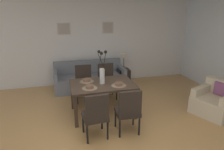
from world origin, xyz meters
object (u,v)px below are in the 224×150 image
framed_picture_center (108,28)px  dining_table (102,87)px  dining_chair_far_right (107,79)px  bowl_near_right (87,80)px  dining_chair_far_left (128,109)px  sofa (90,79)px  bowl_near_left (90,87)px  side_table (123,77)px  armchair (215,102)px  bowl_far_left (119,84)px  table_lamp (124,58)px  framed_picture_left (64,29)px  dining_chair_near_right (84,81)px  centerpiece_vase (102,71)px  dining_chair_near_left (96,114)px

framed_picture_center → dining_table: bearing=-107.1°
dining_chair_far_right → bowl_near_right: (-0.63, -0.68, 0.27)m
dining_chair_far_right → dining_chair_far_left: bearing=-90.5°
sofa → framed_picture_center: (0.70, 0.48, 1.47)m
dining_table → bowl_near_left: bearing=-145.4°
side_table → armchair: armchair is taller
bowl_near_left → sofa: (0.29, 1.91, -0.50)m
bowl_far_left → side_table: bearing=68.9°
table_lamp → bowl_near_right: bearing=-133.3°
framed_picture_center → sofa: bearing=-145.4°
armchair → framed_picture_left: 4.49m
dining_chair_near_right → bowl_far_left: dining_chair_near_right is taller
bowl_near_left → centerpiece_vase: bearing=34.7°
sofa → framed_picture_left: framed_picture_left is taller
dining_chair_near_right → bowl_near_right: size_ratio=5.41×
bowl_near_right → table_lamp: table_lamp is taller
dining_chair_near_right → framed_picture_center: (0.97, 1.28, 1.24)m
dining_table → table_lamp: 1.96m
dining_chair_near_left → dining_chair_near_right: (0.02, 1.80, 0.00)m
dining_chair_far_right → framed_picture_left: framed_picture_left is taller
dining_table → bowl_near_left: bowl_near_left is taller
dining_table → table_lamp: size_ratio=2.75×
centerpiece_vase → armchair: size_ratio=0.70×
dining_chair_near_right → bowl_near_left: dining_chair_near_right is taller
dining_table → framed_picture_left: 2.53m
dining_chair_far_right → framed_picture_left: bearing=127.7°
bowl_near_right → sofa: 1.59m
bowl_near_left → framed_picture_center: bearing=67.6°
bowl_near_left → bowl_far_left: (0.63, 0.00, 0.00)m
side_table → dining_chair_far_right: bearing=-133.6°
framed_picture_left → bowl_near_left: bearing=-81.6°
armchair → dining_chair_far_left: bearing=-173.4°
sofa → armchair: size_ratio=1.99×
sofa → table_lamp: table_lamp is taller
dining_chair_near_right → centerpiece_vase: (0.30, -0.90, 0.51)m
dining_chair_far_left → sofa: (-0.33, 2.59, -0.23)m
framed_picture_left → table_lamp: bearing=-17.1°
sofa → centerpiece_vase: bearing=-89.0°
bowl_near_left → armchair: (2.82, -0.43, -0.49)m
bowl_far_left → framed_picture_left: framed_picture_left is taller
dining_chair_near_right → framed_picture_center: 2.03m
dining_chair_far_left → table_lamp: table_lamp is taller
bowl_far_left → dining_chair_far_left: bearing=-90.9°
bowl_near_left → side_table: bowl_near_left is taller
bowl_near_left → side_table: size_ratio=0.33×
dining_chair_near_left → sofa: size_ratio=0.44×
dining_table → framed_picture_left: size_ratio=3.70×
centerpiece_vase → bowl_far_left: (0.31, -0.22, -0.24)m
dining_chair_far_left → dining_chair_near_left: bearing=-179.3°
armchair → framed_picture_center: bearing=123.0°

